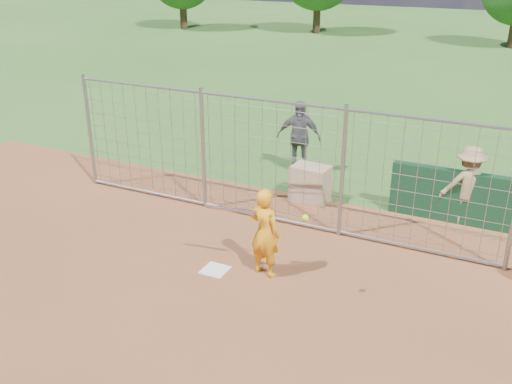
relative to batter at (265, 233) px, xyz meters
The scene contains 10 objects.
ground 1.13m from the batter, behind, with size 100.00×100.00×0.00m, color #2D591E.
infield_dirt 3.28m from the batter, 104.75° to the right, with size 18.00×18.00×0.00m, color brown.
home_plate 1.16m from the batter, 160.83° to the right, with size 0.43×0.43×0.02m, color silver.
dugout_wall 4.37m from the batter, 53.65° to the left, with size 2.60×0.20×1.10m, color #11381E.
batter is the anchor object (origin of this frame).
bystander_b 4.89m from the batter, 105.44° to the left, with size 1.07×0.45×1.83m, color #4F5054.
bystander_c 4.52m from the batter, 52.17° to the left, with size 1.04×0.60×1.62m, color #92774F.
equipment_bin 3.29m from the batter, 97.33° to the left, with size 0.80×0.55×0.80m, color tan.
equipment_in_play 0.61m from the batter, 113.37° to the right, with size 1.87×0.43×0.35m.
backstop_fence 2.14m from the batter, 112.94° to the left, with size 9.08×0.08×2.60m.
Camera 1 is at (4.37, -7.56, 5.13)m, focal length 40.00 mm.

